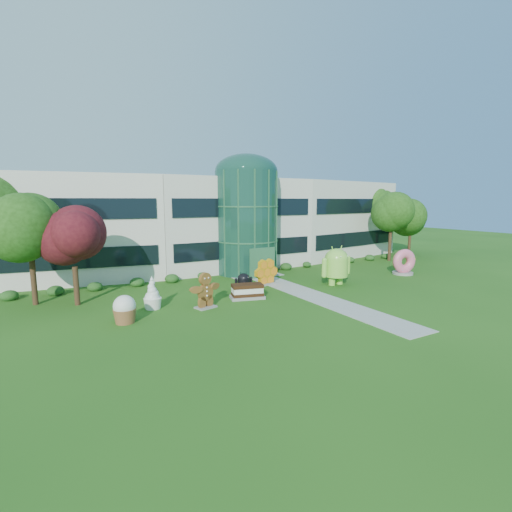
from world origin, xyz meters
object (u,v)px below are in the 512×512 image
donut (403,262)px  android_green (336,264)px  android_black (244,281)px  gingerbread (205,290)px

donut → android_green: bearing=-164.6°
android_black → donut: (16.63, -1.35, 0.37)m
android_green → gingerbread: (-12.17, -1.00, -0.60)m
android_green → gingerbread: bearing=-177.4°
android_black → donut: donut is taller
android_black → gingerbread: 4.91m
android_green → gingerbread: size_ratio=1.38×
android_green → android_black: bearing=166.9°
donut → gingerbread: (-20.81, -1.20, -0.03)m
android_black → android_green: bearing=-7.3°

